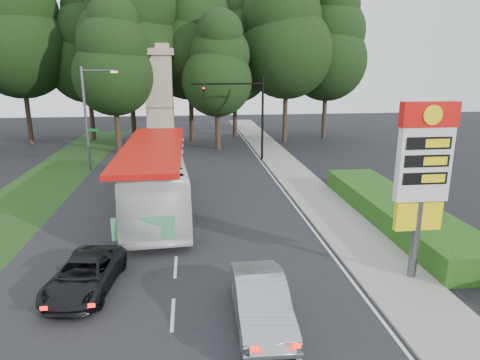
{
  "coord_description": "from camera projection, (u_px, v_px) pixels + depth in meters",
  "views": [
    {
      "loc": [
        0.75,
        -12.29,
        8.07
      ],
      "look_at": [
        3.32,
        9.42,
        2.2
      ],
      "focal_mm": 32.0,
      "sensor_mm": 36.0,
      "label": 1
    }
  ],
  "objects": [
    {
      "name": "tree_monument_right",
      "position": [
        217.0,
        66.0,
        40.41
      ],
      "size": [
        6.72,
        6.72,
        13.2
      ],
      "color": "#2D2116",
      "rests_on": "ground"
    },
    {
      "name": "road_surface",
      "position": [
        179.0,
        206.0,
        25.31
      ],
      "size": [
        14.0,
        80.0,
        0.02
      ],
      "primitive_type": "cube",
      "color": "black",
      "rests_on": "ground"
    },
    {
      "name": "tree_center_left",
      "position": [
        127.0,
        24.0,
        41.76
      ],
      "size": [
        10.08,
        10.08,
        19.8
      ],
      "color": "#2D2116",
      "rests_on": "ground"
    },
    {
      "name": "grass_verge_left",
      "position": [
        44.0,
        184.0,
        29.98
      ],
      "size": [
        5.0,
        50.0,
        0.02
      ],
      "primitive_type": "cube",
      "color": "#193814",
      "rests_on": "ground"
    },
    {
      "name": "tree_monument_left",
      "position": [
        112.0,
        59.0,
        38.68
      ],
      "size": [
        7.28,
        7.28,
        14.3
      ],
      "color": "#2D2116",
      "rests_on": "ground"
    },
    {
      "name": "traffic_signal_mast",
      "position": [
        247.0,
        107.0,
        36.25
      ],
      "size": [
        6.1,
        0.35,
        7.2
      ],
      "color": "black",
      "rests_on": "ground"
    },
    {
      "name": "gas_station_pylon",
      "position": [
        423.0,
        168.0,
        15.6
      ],
      "size": [
        2.1,
        0.45,
        6.85
      ],
      "color": "#59595E",
      "rests_on": "ground"
    },
    {
      "name": "streetlight_signs",
      "position": [
        88.0,
        114.0,
        32.96
      ],
      "size": [
        2.75,
        0.98,
        8.0
      ],
      "color": "#59595E",
      "rests_on": "ground"
    },
    {
      "name": "transit_bus",
      "position": [
        154.0,
        177.0,
        24.42
      ],
      "size": [
        4.15,
        13.67,
        3.75
      ],
      "primitive_type": "imported",
      "rotation": [
        0.0,
        0.0,
        0.07
      ],
      "color": "white",
      "rests_on": "ground"
    },
    {
      "name": "tree_east_mid",
      "position": [
        287.0,
        32.0,
        43.76
      ],
      "size": [
        9.52,
        9.52,
        18.7
      ],
      "color": "#2D2116",
      "rests_on": "ground"
    },
    {
      "name": "hedge",
      "position": [
        396.0,
        211.0,
        22.62
      ],
      "size": [
        3.0,
        14.0,
        1.2
      ],
      "primitive_type": "cube",
      "color": "#1D4311",
      "rests_on": "ground"
    },
    {
      "name": "tree_west_near",
      "position": [
        86.0,
        47.0,
        45.55
      ],
      "size": [
        8.4,
        8.4,
        16.5
      ],
      "color": "#2D2116",
      "rests_on": "ground"
    },
    {
      "name": "suv_charcoal",
      "position": [
        85.0,
        275.0,
        15.72
      ],
      "size": [
        2.64,
        4.74,
        1.25
      ],
      "primitive_type": "imported",
      "rotation": [
        0.0,
        0.0,
        -0.13
      ],
      "color": "black",
      "rests_on": "ground"
    },
    {
      "name": "tree_center_right",
      "position": [
        189.0,
        36.0,
        44.62
      ],
      "size": [
        9.24,
        9.24,
        18.15
      ],
      "color": "#2D2116",
      "rests_on": "ground"
    },
    {
      "name": "tree_west_mid",
      "position": [
        17.0,
        28.0,
        42.52
      ],
      "size": [
        9.8,
        9.8,
        19.25
      ],
      "color": "#2D2116",
      "rests_on": "ground"
    },
    {
      "name": "monument",
      "position": [
        160.0,
        97.0,
        41.02
      ],
      "size": [
        3.0,
        3.0,
        10.05
      ],
      "color": "tan",
      "rests_on": "ground"
    },
    {
      "name": "sidewalk_right",
      "position": [
        319.0,
        200.0,
        26.26
      ],
      "size": [
        3.0,
        80.0,
        0.12
      ],
      "primitive_type": "cube",
      "color": "gray",
      "rests_on": "ground"
    },
    {
      "name": "ground",
      "position": [
        172.0,
        324.0,
        13.8
      ],
      "size": [
        120.0,
        120.0,
        0.0
      ],
      "primitive_type": "plane",
      "color": "black",
      "rests_on": "ground"
    },
    {
      "name": "tree_east_near",
      "position": [
        235.0,
        50.0,
        47.46
      ],
      "size": [
        8.12,
        8.12,
        15.95
      ],
      "color": "#2D2116",
      "rests_on": "ground"
    },
    {
      "name": "tree_far_east",
      "position": [
        328.0,
        44.0,
        46.5
      ],
      "size": [
        8.68,
        8.68,
        17.05
      ],
      "color": "#2D2116",
      "rests_on": "ground"
    },
    {
      "name": "sedan_silver",
      "position": [
        261.0,
        302.0,
        13.62
      ],
      "size": [
        1.71,
        4.72,
        1.55
      ],
      "primitive_type": "imported",
      "rotation": [
        0.0,
        0.0,
        -0.01
      ],
      "color": "#9A9CA1",
      "rests_on": "ground"
    }
  ]
}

